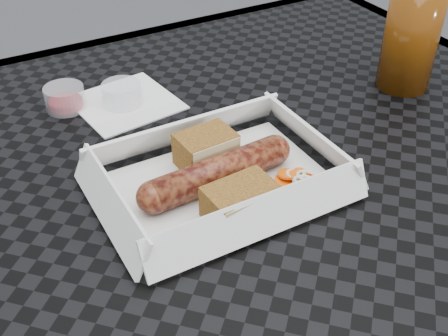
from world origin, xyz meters
name	(u,v)px	position (x,y,z in m)	size (l,w,h in m)	color
patio_table	(279,201)	(0.00, 0.00, 0.67)	(0.80, 0.80, 0.74)	black
food_tray	(219,184)	(-0.09, -0.02, 0.75)	(0.22, 0.15, 0.00)	white
bratwurst	(217,172)	(-0.10, -0.02, 0.77)	(0.18, 0.04, 0.03)	brown
bread_near	(206,149)	(-0.09, 0.02, 0.77)	(0.06, 0.04, 0.04)	brown
bread_far	(241,202)	(-0.10, -0.08, 0.77)	(0.07, 0.04, 0.03)	brown
veg_garnish	(301,183)	(-0.02, -0.06, 0.75)	(0.03, 0.03, 0.00)	#FF5C0B
napkin	(126,103)	(-0.12, 0.19, 0.75)	(0.12, 0.12, 0.00)	white
condiment_cup_sauce	(65,98)	(-0.19, 0.21, 0.76)	(0.05, 0.05, 0.03)	maroon
condiment_cup_empty	(122,95)	(-0.12, 0.19, 0.76)	(0.05, 0.05, 0.03)	silver
drink_glass	(412,33)	(0.23, 0.05, 0.82)	(0.07, 0.07, 0.15)	#592A07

